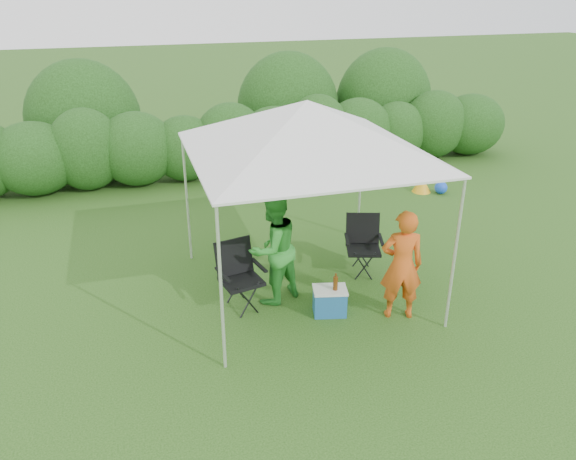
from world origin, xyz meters
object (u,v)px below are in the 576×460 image
object	(u,v)px
man	(402,265)
canopy	(307,128)
woman	(273,248)
chair_left	(238,271)
chair_right	(363,241)
cooler	(330,301)

from	to	relation	value
man	canopy	bearing A→B (deg)	-30.98
man	woman	bearing A→B (deg)	-14.98
canopy	woman	size ratio (longest dim) A/B	1.88
chair_left	man	distance (m)	2.24
canopy	chair_right	xyz separation A→B (m)	(1.06, 0.29, -1.94)
cooler	chair_right	bearing A→B (deg)	61.04
chair_right	chair_left	xyz separation A→B (m)	(-2.09, -0.46, 0.02)
woman	chair_left	bearing A→B (deg)	-25.07
chair_right	chair_left	size ratio (longest dim) A/B	0.96
chair_left	cooler	size ratio (longest dim) A/B	1.83
chair_left	cooler	distance (m)	1.34
chair_left	man	size ratio (longest dim) A/B	0.62
chair_left	woman	xyz separation A→B (m)	(0.51, 0.01, 0.28)
chair_left	man	world-z (taller)	man
canopy	man	xyz separation A→B (m)	(1.00, -1.06, -1.68)
canopy	man	size ratio (longest dim) A/B	1.98
woman	cooler	distance (m)	1.07
chair_right	canopy	bearing A→B (deg)	-146.96
chair_right	man	distance (m)	1.38
canopy	chair_left	distance (m)	2.18
canopy	cooler	xyz separation A→B (m)	(0.12, -0.74, -2.27)
canopy	chair_right	world-z (taller)	canopy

